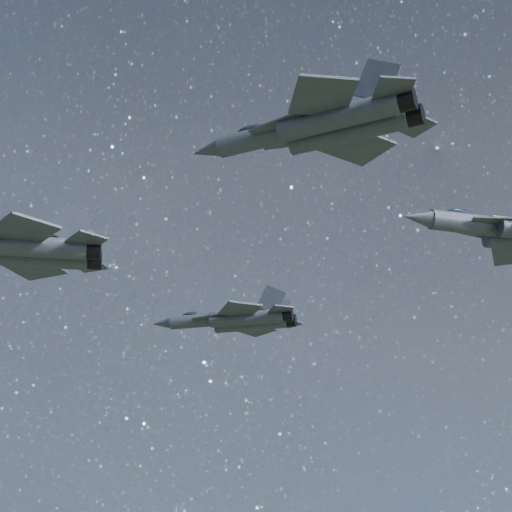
{
  "coord_description": "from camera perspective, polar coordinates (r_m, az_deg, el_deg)",
  "views": [
    {
      "loc": [
        3.91,
        -70.08,
        125.72
      ],
      "look_at": [
        2.99,
        -3.29,
        154.94
      ],
      "focal_mm": 60.0,
      "sensor_mm": 36.0,
      "label": 1
    }
  ],
  "objects": [
    {
      "name": "jet_lead",
      "position": [
        75.22,
        -15.96,
        0.56
      ],
      "size": [
        20.04,
        13.88,
        5.03
      ],
      "rotation": [
        0.0,
        0.0,
        0.16
      ],
      "color": "#363A43"
    },
    {
      "name": "jet_right",
      "position": [
        57.99,
        4.54,
        8.67
      ],
      "size": [
        16.98,
        11.16,
        4.36
      ],
      "rotation": [
        0.0,
        0.0,
        -0.42
      ],
      "color": "#363A43"
    },
    {
      "name": "jet_left",
      "position": [
        93.73,
        -1.27,
        -4.26
      ],
      "size": [
        17.03,
        11.67,
        4.27
      ],
      "rotation": [
        0.0,
        0.0,
        -0.21
      ],
      "color": "#363A43"
    }
  ]
}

